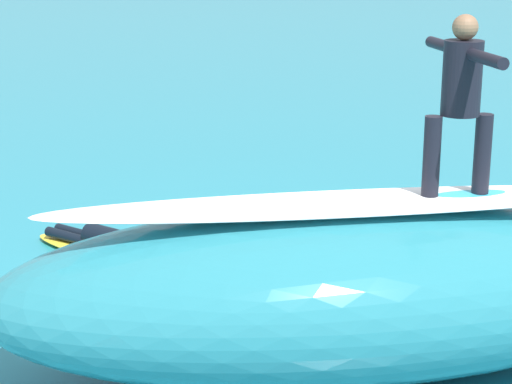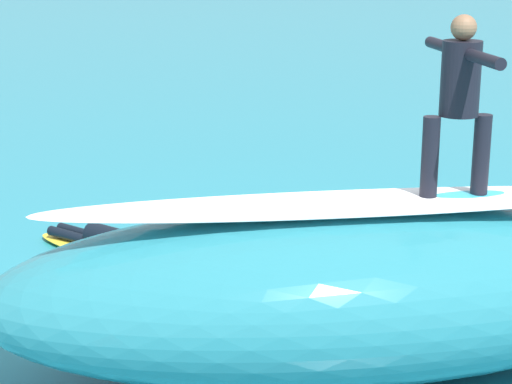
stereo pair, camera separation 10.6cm
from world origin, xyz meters
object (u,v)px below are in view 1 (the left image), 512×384
Objects in this scene: surfer_riding at (461,92)px; surfboard_paddling at (113,254)px; surfer_paddling at (105,239)px; surfboard_riding at (454,199)px.

surfer_riding is 0.61× the size of surfboard_paddling.
surfboard_paddling is at bearing -0.00° from surfer_paddling.
surfer_paddling is at bearing -49.71° from surfer_riding.
surfboard_riding is at bearing -86.15° from surfer_riding.
surfer_paddling is (2.62, -3.55, -2.21)m from surfer_riding.
surfer_riding is 1.14× the size of surfer_paddling.
surfer_paddling reaches higher than surfboard_paddling.
surfboard_paddling is (2.55, -3.46, -2.38)m from surfer_riding.
surfboard_riding is 1.41× the size of surfer_paddling.
surfer_riding reaches higher than surfboard_riding.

